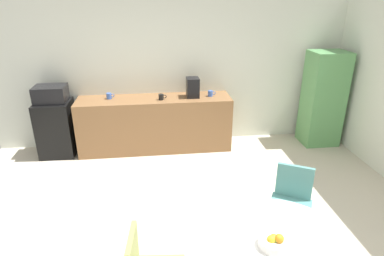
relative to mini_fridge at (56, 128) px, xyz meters
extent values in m
cube|color=silver|center=(1.93, 0.35, 0.85)|extent=(6.00, 0.10, 2.60)
cube|color=brown|center=(1.61, 0.00, 0.00)|extent=(2.51, 0.60, 0.90)
cube|color=black|center=(0.00, 0.00, 0.00)|extent=(0.54, 0.54, 0.90)
cube|color=black|center=(0.00, 0.00, 0.58)|extent=(0.48, 0.38, 0.26)
cube|color=#599959|center=(4.48, -0.10, 0.36)|extent=(0.60, 0.50, 1.62)
cylinder|color=white|center=(2.50, -3.30, 0.26)|extent=(1.23, 1.23, 0.03)
cylinder|color=silver|center=(3.01, -2.70, -0.24)|extent=(0.02, 0.02, 0.42)
cylinder|color=silver|center=(2.74, -2.55, -0.24)|extent=(0.02, 0.02, 0.42)
cylinder|color=silver|center=(3.17, -2.42, -0.24)|extent=(0.02, 0.02, 0.42)
cylinder|color=silver|center=(2.89, -2.27, -0.24)|extent=(0.02, 0.02, 0.42)
cube|color=teal|center=(2.95, -2.48, -0.01)|extent=(0.57, 0.57, 0.03)
cube|color=teal|center=(3.05, -2.32, 0.19)|extent=(0.35, 0.22, 0.38)
cube|color=#8C934C|center=(1.38, -3.20, 0.19)|extent=(0.07, 0.38, 0.38)
cylinder|color=silver|center=(2.44, -3.31, 0.31)|extent=(0.23, 0.23, 0.07)
sphere|color=yellow|center=(2.42, -3.31, 0.34)|extent=(0.07, 0.07, 0.07)
sphere|color=#66B233|center=(2.45, -3.31, 0.34)|extent=(0.07, 0.07, 0.07)
sphere|color=orange|center=(2.44, -3.30, 0.34)|extent=(0.07, 0.07, 0.07)
sphere|color=orange|center=(2.43, -3.31, 0.34)|extent=(0.07, 0.07, 0.07)
sphere|color=orange|center=(2.48, -3.33, 0.36)|extent=(0.07, 0.07, 0.07)
cylinder|color=black|center=(1.72, -0.10, 0.50)|extent=(0.08, 0.08, 0.09)
torus|color=black|center=(1.78, -0.10, 0.50)|extent=(0.06, 0.01, 0.06)
cylinder|color=#3F66BF|center=(0.88, 0.06, 0.50)|extent=(0.08, 0.08, 0.09)
torus|color=#3F66BF|center=(0.94, 0.06, 0.50)|extent=(0.06, 0.01, 0.06)
cylinder|color=#3F66BF|center=(2.54, 0.00, 0.50)|extent=(0.08, 0.08, 0.09)
torus|color=#3F66BF|center=(2.59, 0.00, 0.50)|extent=(0.06, 0.01, 0.06)
cube|color=black|center=(2.24, 0.00, 0.61)|extent=(0.20, 0.24, 0.32)
camera|label=1|loc=(1.59, -5.18, 2.07)|focal=30.81mm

